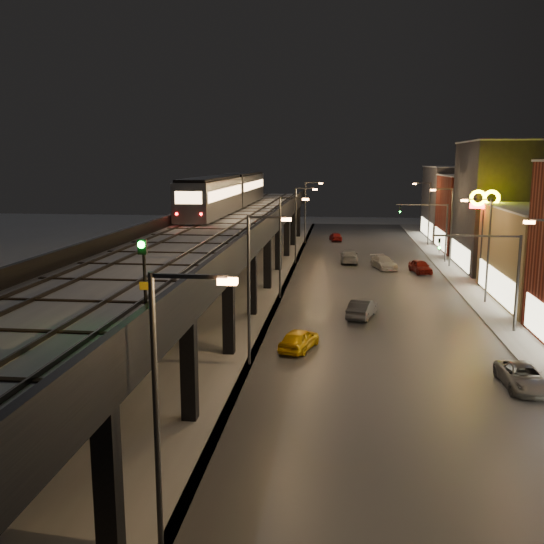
{
  "coord_description": "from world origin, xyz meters",
  "views": [
    {
      "loc": [
        4.63,
        -21.32,
        12.12
      ],
      "look_at": [
        0.23,
        16.83,
        5.0
      ],
      "focal_mm": 40.0,
      "sensor_mm": 36.0,
      "label": 1
    }
  ],
  "objects": [
    {
      "name": "streetlight_left_1",
      "position": [
        -0.43,
        13.0,
        5.24
      ],
      "size": [
        2.57,
        0.28,
        9.0
      ],
      "color": "#38383A",
      "rests_on": "ground"
    },
    {
      "name": "viaduct_parapet_far",
      "position": [
        -10.35,
        32.0,
        6.85
      ],
      "size": [
        0.3,
        100.0,
        1.1
      ],
      "primitive_type": "cube",
      "color": "black",
      "rests_on": "elevated_viaduct"
    },
    {
      "name": "road_surface",
      "position": [
        7.5,
        35.0,
        0.03
      ],
      "size": [
        17.0,
        120.0,
        0.06
      ],
      "primitive_type": "cube",
      "color": "#46474D",
      "rests_on": "ground"
    },
    {
      "name": "streetlight_left_0",
      "position": [
        -0.43,
        -5.0,
        5.24
      ],
      "size": [
        2.57,
        0.28,
        9.0
      ],
      "color": "#38383A",
      "rests_on": "ground"
    },
    {
      "name": "viaduct_parapet_streetside",
      "position": [
        -1.65,
        32.0,
        6.85
      ],
      "size": [
        0.3,
        100.0,
        1.1
      ],
      "primitive_type": "cube",
      "color": "black",
      "rests_on": "elevated_viaduct"
    },
    {
      "name": "car_onc_dark",
      "position": [
        14.46,
        10.87,
        0.62
      ],
      "size": [
        2.23,
        4.56,
        1.25
      ],
      "primitive_type": "imported",
      "rotation": [
        0.0,
        0.0,
        0.04
      ],
      "color": "slate",
      "rests_on": "ground"
    },
    {
      "name": "streetlight_left_4",
      "position": [
        -0.43,
        67.0,
        5.24
      ],
      "size": [
        2.57,
        0.28,
        9.0
      ],
      "color": "#38383A",
      "rests_on": "ground"
    },
    {
      "name": "car_mid_dark",
      "position": [
        5.6,
        50.57,
        0.75
      ],
      "size": [
        2.12,
        5.17,
        1.5
      ],
      "primitive_type": "imported",
      "rotation": [
        0.0,
        0.0,
        3.15
      ],
      "color": "#969AA1",
      "rests_on": "ground"
    },
    {
      "name": "streetlight_right_3",
      "position": [
        16.73,
        49.0,
        5.24
      ],
      "size": [
        2.56,
        0.28,
        9.0
      ],
      "color": "#38383A",
      "rests_on": "ground"
    },
    {
      "name": "streetlight_left_3",
      "position": [
        -0.43,
        49.0,
        5.24
      ],
      "size": [
        2.57,
        0.28,
        9.0
      ],
      "color": "#38383A",
      "rests_on": "ground"
    },
    {
      "name": "traffic_light_rig_b",
      "position": [
        15.84,
        52.0,
        4.5
      ],
      "size": [
        6.1,
        0.34,
        7.0
      ],
      "color": "#38383A",
      "rests_on": "ground"
    },
    {
      "name": "subway_train",
      "position": [
        -8.5,
        48.85,
        8.51
      ],
      "size": [
        3.18,
        38.32,
        3.81
      ],
      "color": "gray",
      "rests_on": "viaduct_trackbed"
    },
    {
      "name": "building_d",
      "position": [
        23.99,
        48.0,
        7.08
      ],
      "size": [
        12.2,
        13.2,
        14.16
      ],
      "color": "#25252C",
      "rests_on": "ground"
    },
    {
      "name": "car_onc_white",
      "position": [
        9.42,
        46.76,
        0.7
      ],
      "size": [
        3.2,
        5.15,
        1.39
      ],
      "primitive_type": "imported",
      "rotation": [
        0.0,
        0.0,
        0.28
      ],
      "color": "silver",
      "rests_on": "ground"
    },
    {
      "name": "streetlight_right_2",
      "position": [
        16.73,
        31.0,
        5.24
      ],
      "size": [
        2.56,
        0.28,
        9.0
      ],
      "color": "#38383A",
      "rests_on": "ground"
    },
    {
      "name": "sidewalk_right",
      "position": [
        17.5,
        35.0,
        0.07
      ],
      "size": [
        4.0,
        120.0,
        0.14
      ],
      "primitive_type": "cube",
      "color": "#9FA1A8",
      "rests_on": "ground"
    },
    {
      "name": "car_near_white",
      "position": [
        6.35,
        24.83,
        0.73
      ],
      "size": [
        2.6,
        4.65,
        1.45
      ],
      "primitive_type": "imported",
      "rotation": [
        0.0,
        0.0,
        2.88
      ],
      "color": "#383A41",
      "rests_on": "ground"
    },
    {
      "name": "car_taxi",
      "position": [
        2.06,
        16.16,
        0.7
      ],
      "size": [
        2.74,
        4.4,
        1.4
      ],
      "primitive_type": "imported",
      "rotation": [
        0.0,
        0.0,
        2.86
      ],
      "color": "#E0AA09",
      "rests_on": "ground"
    },
    {
      "name": "sign_mcdonalds",
      "position": [
        18.0,
        37.94,
        7.5
      ],
      "size": [
        2.78,
        0.65,
        9.35
      ],
      "color": "#38383A",
      "rests_on": "ground"
    },
    {
      "name": "car_far_white",
      "position": [
        3.78,
        70.16,
        0.66
      ],
      "size": [
        2.17,
        4.06,
        1.32
      ],
      "primitive_type": "imported",
      "rotation": [
        0.0,
        0.0,
        3.31
      ],
      "color": "maroon",
      "rests_on": "ground"
    },
    {
      "name": "streetlight_right_4",
      "position": [
        16.73,
        67.0,
        5.24
      ],
      "size": [
        2.56,
        0.28,
        9.0
      ],
      "color": "#38383A",
      "rests_on": "ground"
    },
    {
      "name": "building_f",
      "position": [
        23.99,
        76.0,
        5.58
      ],
      "size": [
        12.2,
        16.2,
        11.16
      ],
      "color": "#3F3E44",
      "rests_on": "ground"
    },
    {
      "name": "elevated_viaduct",
      "position": [
        -6.0,
        31.84,
        5.62
      ],
      "size": [
        9.0,
        100.0,
        6.3
      ],
      "color": "black",
      "rests_on": "ground"
    },
    {
      "name": "ground",
      "position": [
        0.0,
        0.0,
        0.0
      ],
      "size": [
        220.0,
        220.0,
        0.0
      ],
      "primitive_type": "plane",
      "color": "silver"
    },
    {
      "name": "under_viaduct_pavement",
      "position": [
        -6.0,
        35.0,
        0.03
      ],
      "size": [
        11.0,
        120.0,
        0.06
      ],
      "primitive_type": "cube",
      "color": "#9FA1A8",
      "rests_on": "ground"
    },
    {
      "name": "streetlight_left_2",
      "position": [
        -0.43,
        31.0,
        5.24
      ],
      "size": [
        2.57,
        0.28,
        9.0
      ],
      "color": "#38383A",
      "rests_on": "ground"
    },
    {
      "name": "traffic_light_rig_a",
      "position": [
        15.84,
        22.0,
        4.5
      ],
      "size": [
        6.1,
        0.34,
        7.0
      ],
      "color": "#38383A",
      "rests_on": "ground"
    },
    {
      "name": "viaduct_trackbed",
      "position": [
        -6.01,
        31.97,
        6.39
      ],
      "size": [
        8.4,
        100.0,
        0.32
      ],
      "color": "#B2B7C1",
      "rests_on": "elevated_viaduct"
    },
    {
      "name": "building_e",
      "position": [
        23.99,
        62.0,
        5.08
      ],
      "size": [
        12.2,
        12.2,
        10.16
      ],
      "color": "maroon",
      "rests_on": "ground"
    },
    {
      "name": "car_onc_red",
      "position": [
        13.21,
        44.63,
        0.71
      ],
      "size": [
        2.48,
        4.41,
        1.42
      ],
      "primitive_type": "imported",
      "rotation": [
        0.0,
        0.0,
        0.2
      ],
      "color": "maroon",
      "rests_on": "ground"
    },
    {
      "name": "rail_signal",
      "position": [
        -2.1,
        -1.5,
        8.63
      ],
      "size": [
        0.33,
        0.42,
        2.84
      ],
      "color": "black",
      "rests_on": "viaduct_trackbed"
    }
  ]
}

